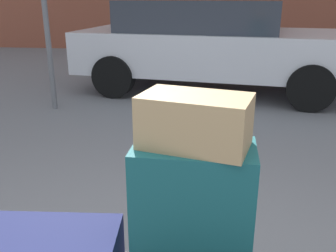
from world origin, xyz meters
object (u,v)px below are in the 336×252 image
at_px(suitcase_teal_rear_left, 192,224).
at_px(duffel_bag_tan_topmost_pile, 195,121).
at_px(bollard_kerb_near, 308,58).
at_px(parked_car, 211,43).

xyz_separation_m(suitcase_teal_rear_left, duffel_bag_tan_topmost_pile, (0.00, 0.00, 0.42)).
relative_size(duffel_bag_tan_topmost_pile, bollard_kerb_near, 0.67).
relative_size(suitcase_teal_rear_left, bollard_kerb_near, 1.17).
xyz_separation_m(suitcase_teal_rear_left, parked_car, (0.02, 4.90, 0.09)).
bearing_deg(duffel_bag_tan_topmost_pile, bollard_kerb_near, 87.49).
bearing_deg(duffel_bag_tan_topmost_pile, suitcase_teal_rear_left, 0.00).
bearing_deg(duffel_bag_tan_topmost_pile, parked_car, 103.66).
height_order(suitcase_teal_rear_left, duffel_bag_tan_topmost_pile, duffel_bag_tan_topmost_pile).
bearing_deg(suitcase_teal_rear_left, duffel_bag_tan_topmost_pile, 0.00).
bearing_deg(suitcase_teal_rear_left, parked_car, 91.50).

